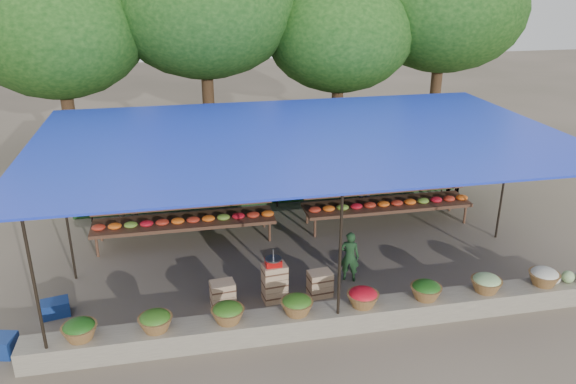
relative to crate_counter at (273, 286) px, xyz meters
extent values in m
plane|color=brown|center=(0.92, 1.64, -0.31)|extent=(60.00, 60.00, 0.00)
cube|color=#695F54|center=(0.92, -1.11, -0.11)|extent=(10.60, 0.55, 0.40)
cylinder|color=black|center=(-3.88, -1.26, 1.09)|extent=(0.05, 0.05, 2.80)
cylinder|color=black|center=(0.92, -1.26, 1.09)|extent=(0.05, 0.05, 2.80)
cylinder|color=black|center=(-3.88, 1.64, 1.09)|extent=(0.05, 0.05, 2.80)
cylinder|color=black|center=(5.72, 1.64, 1.09)|extent=(0.05, 0.05, 2.80)
cylinder|color=black|center=(-3.88, 4.54, 1.09)|extent=(0.05, 0.05, 2.80)
cylinder|color=black|center=(0.92, 4.54, 1.09)|extent=(0.05, 0.05, 2.80)
cylinder|color=black|center=(5.72, 4.54, 1.09)|extent=(0.05, 0.05, 2.80)
cube|color=#192FC1|center=(0.92, 1.64, 2.49)|extent=(10.80, 6.60, 0.04)
cube|color=#192FC1|center=(0.92, -0.36, 2.31)|extent=(10.80, 2.19, 0.26)
cube|color=#192FC1|center=(0.92, 3.64, 2.31)|extent=(10.80, 2.19, 0.26)
cylinder|color=#9C9CA1|center=(0.92, 3.04, 1.71)|extent=(9.60, 0.01, 0.01)
ellipsoid|color=yellow|center=(-3.58, 3.04, 1.43)|extent=(0.23, 0.17, 0.30)
ellipsoid|color=yellow|center=(-3.08, 3.04, 1.43)|extent=(0.23, 0.17, 0.30)
ellipsoid|color=yellow|center=(-2.58, 3.04, 1.43)|extent=(0.23, 0.17, 0.30)
ellipsoid|color=yellow|center=(-2.08, 3.04, 1.43)|extent=(0.23, 0.17, 0.30)
ellipsoid|color=yellow|center=(-1.58, 3.04, 1.43)|extent=(0.23, 0.17, 0.30)
ellipsoid|color=yellow|center=(-1.08, 3.04, 1.43)|extent=(0.23, 0.17, 0.30)
ellipsoid|color=yellow|center=(-0.58, 3.04, 1.43)|extent=(0.23, 0.17, 0.30)
ellipsoid|color=yellow|center=(-0.08, 3.04, 1.43)|extent=(0.23, 0.17, 0.30)
ellipsoid|color=yellow|center=(0.42, 3.04, 1.43)|extent=(0.23, 0.17, 0.30)
ellipsoid|color=yellow|center=(0.92, 3.04, 1.43)|extent=(0.23, 0.17, 0.30)
ellipsoid|color=yellow|center=(1.42, 3.04, 1.43)|extent=(0.23, 0.17, 0.30)
ellipsoid|color=yellow|center=(1.92, 3.04, 1.43)|extent=(0.23, 0.17, 0.30)
ellipsoid|color=yellow|center=(2.42, 3.04, 1.43)|extent=(0.23, 0.17, 0.30)
ellipsoid|color=yellow|center=(2.92, 3.04, 1.43)|extent=(0.23, 0.17, 0.30)
ellipsoid|color=yellow|center=(3.42, 3.04, 1.43)|extent=(0.23, 0.17, 0.30)
ellipsoid|color=yellow|center=(3.92, 3.04, 1.43)|extent=(0.23, 0.17, 0.30)
ellipsoid|color=yellow|center=(4.42, 3.04, 1.43)|extent=(0.23, 0.17, 0.30)
ellipsoid|color=yellow|center=(4.92, 3.04, 1.43)|extent=(0.23, 0.17, 0.30)
ellipsoid|color=yellow|center=(5.42, 3.04, 1.43)|extent=(0.23, 0.17, 0.30)
ellipsoid|color=#1F5516|center=(-3.38, -1.11, 0.31)|extent=(0.52, 0.52, 0.23)
ellipsoid|color=#34681B|center=(-2.18, -1.11, 0.31)|extent=(0.52, 0.52, 0.23)
ellipsoid|color=#34681B|center=(-0.98, -1.11, 0.31)|extent=(0.52, 0.52, 0.23)
ellipsoid|color=#34681B|center=(0.22, -1.11, 0.31)|extent=(0.52, 0.52, 0.23)
ellipsoid|color=red|center=(1.42, -1.11, 0.31)|extent=(0.52, 0.52, 0.23)
ellipsoid|color=#1F5516|center=(2.62, -1.11, 0.31)|extent=(0.52, 0.52, 0.23)
ellipsoid|color=#96C179|center=(3.82, -1.11, 0.31)|extent=(0.52, 0.52, 0.23)
ellipsoid|color=beige|center=(5.02, -1.11, 0.31)|extent=(0.52, 0.52, 0.23)
cube|color=#17421C|center=(0.92, 4.79, 0.94)|extent=(10.60, 0.06, 2.50)
cylinder|color=#391F14|center=(-4.58, 7.44, 1.67)|extent=(0.36, 0.36, 3.97)
ellipsoid|color=#0F340E|center=(-4.58, 7.44, 4.15)|extent=(4.77, 4.77, 3.69)
cylinder|color=#391F14|center=(-0.58, 7.84, 1.93)|extent=(0.36, 0.36, 4.48)
ellipsoid|color=#0F340E|center=(-0.58, 7.84, 4.73)|extent=(5.39, 5.39, 4.17)
cylinder|color=#391F14|center=(3.42, 7.54, 1.55)|extent=(0.36, 0.36, 3.71)
ellipsoid|color=#0F340E|center=(3.42, 7.54, 3.87)|extent=(4.47, 4.47, 3.45)
cylinder|color=#391F14|center=(6.92, 7.94, 1.87)|extent=(0.36, 0.36, 4.35)
ellipsoid|color=#0F340E|center=(6.92, 7.94, 4.59)|extent=(5.24, 5.24, 4.05)
cube|color=#492E1D|center=(-1.58, 2.94, 0.19)|extent=(4.20, 0.95, 0.08)
cube|color=#492E1D|center=(-1.58, 3.24, 0.47)|extent=(4.20, 0.35, 0.06)
cylinder|color=#492E1D|center=(-3.53, 2.54, -0.06)|extent=(0.06, 0.06, 0.50)
cylinder|color=#492E1D|center=(0.37, 2.54, -0.06)|extent=(0.06, 0.06, 0.50)
cylinder|color=#492E1D|center=(-3.53, 3.34, -0.06)|extent=(0.06, 0.06, 0.50)
cylinder|color=#492E1D|center=(0.37, 3.34, -0.06)|extent=(0.06, 0.06, 0.50)
ellipsoid|color=red|center=(-3.48, 2.79, 0.29)|extent=(0.31, 0.26, 0.13)
ellipsoid|color=olive|center=(-3.48, 3.24, 0.56)|extent=(0.26, 0.22, 0.12)
ellipsoid|color=orange|center=(-3.13, 2.79, 0.29)|extent=(0.31, 0.26, 0.13)
ellipsoid|color=red|center=(-3.13, 3.24, 0.56)|extent=(0.26, 0.22, 0.12)
ellipsoid|color=olive|center=(-2.78, 2.79, 0.29)|extent=(0.31, 0.26, 0.13)
ellipsoid|color=red|center=(-2.78, 3.24, 0.56)|extent=(0.26, 0.22, 0.12)
ellipsoid|color=red|center=(-2.43, 2.79, 0.29)|extent=(0.31, 0.26, 0.13)
ellipsoid|color=orange|center=(-2.43, 3.24, 0.56)|extent=(0.26, 0.22, 0.12)
ellipsoid|color=red|center=(-2.08, 2.79, 0.29)|extent=(0.31, 0.26, 0.13)
ellipsoid|color=red|center=(-2.08, 3.24, 0.56)|extent=(0.26, 0.22, 0.12)
ellipsoid|color=orange|center=(-1.73, 2.79, 0.29)|extent=(0.31, 0.26, 0.13)
ellipsoid|color=orange|center=(-1.73, 3.24, 0.56)|extent=(0.26, 0.22, 0.12)
ellipsoid|color=red|center=(-1.38, 2.79, 0.29)|extent=(0.31, 0.26, 0.13)
ellipsoid|color=olive|center=(-1.38, 3.24, 0.56)|extent=(0.26, 0.22, 0.12)
ellipsoid|color=orange|center=(-1.03, 2.79, 0.29)|extent=(0.31, 0.26, 0.13)
ellipsoid|color=red|center=(-1.03, 3.24, 0.56)|extent=(0.26, 0.22, 0.12)
ellipsoid|color=olive|center=(-0.68, 2.79, 0.29)|extent=(0.31, 0.26, 0.13)
ellipsoid|color=red|center=(-0.68, 3.24, 0.56)|extent=(0.26, 0.22, 0.12)
ellipsoid|color=red|center=(-0.33, 2.79, 0.29)|extent=(0.31, 0.26, 0.13)
ellipsoid|color=orange|center=(-0.33, 3.24, 0.56)|extent=(0.26, 0.22, 0.12)
ellipsoid|color=red|center=(0.02, 2.79, 0.29)|extent=(0.31, 0.26, 0.13)
ellipsoid|color=red|center=(0.02, 3.24, 0.56)|extent=(0.26, 0.22, 0.12)
ellipsoid|color=orange|center=(0.37, 2.79, 0.29)|extent=(0.31, 0.26, 0.13)
ellipsoid|color=orange|center=(0.37, 3.24, 0.56)|extent=(0.26, 0.22, 0.12)
cube|color=#492E1D|center=(3.42, 2.94, 0.19)|extent=(4.20, 0.95, 0.08)
cube|color=#492E1D|center=(3.42, 3.24, 0.47)|extent=(4.20, 0.35, 0.06)
cylinder|color=#492E1D|center=(1.47, 2.54, -0.06)|extent=(0.06, 0.06, 0.50)
cylinder|color=#492E1D|center=(5.37, 2.54, -0.06)|extent=(0.06, 0.06, 0.50)
cylinder|color=#492E1D|center=(1.47, 3.34, -0.06)|extent=(0.06, 0.06, 0.50)
cylinder|color=#492E1D|center=(5.37, 3.34, -0.06)|extent=(0.06, 0.06, 0.50)
ellipsoid|color=red|center=(1.52, 2.79, 0.29)|extent=(0.31, 0.26, 0.13)
ellipsoid|color=olive|center=(1.52, 3.24, 0.56)|extent=(0.26, 0.22, 0.12)
ellipsoid|color=orange|center=(1.87, 2.79, 0.29)|extent=(0.31, 0.26, 0.13)
ellipsoid|color=red|center=(1.87, 3.24, 0.56)|extent=(0.26, 0.22, 0.12)
ellipsoid|color=olive|center=(2.22, 2.79, 0.29)|extent=(0.31, 0.26, 0.13)
ellipsoid|color=red|center=(2.22, 3.24, 0.56)|extent=(0.26, 0.22, 0.12)
ellipsoid|color=red|center=(2.57, 2.79, 0.29)|extent=(0.31, 0.26, 0.13)
ellipsoid|color=orange|center=(2.57, 3.24, 0.56)|extent=(0.26, 0.22, 0.12)
ellipsoid|color=red|center=(2.92, 2.79, 0.29)|extent=(0.31, 0.26, 0.13)
ellipsoid|color=red|center=(2.92, 3.24, 0.56)|extent=(0.26, 0.22, 0.12)
ellipsoid|color=orange|center=(3.27, 2.79, 0.29)|extent=(0.31, 0.26, 0.13)
ellipsoid|color=orange|center=(3.27, 3.24, 0.56)|extent=(0.26, 0.22, 0.12)
ellipsoid|color=red|center=(3.62, 2.79, 0.29)|extent=(0.31, 0.26, 0.13)
ellipsoid|color=olive|center=(3.62, 3.24, 0.56)|extent=(0.26, 0.22, 0.12)
ellipsoid|color=orange|center=(3.97, 2.79, 0.29)|extent=(0.31, 0.26, 0.13)
ellipsoid|color=red|center=(3.97, 3.24, 0.56)|extent=(0.26, 0.22, 0.12)
ellipsoid|color=olive|center=(4.32, 2.79, 0.29)|extent=(0.31, 0.26, 0.13)
ellipsoid|color=red|center=(4.32, 3.24, 0.56)|extent=(0.26, 0.22, 0.12)
ellipsoid|color=red|center=(4.67, 2.79, 0.29)|extent=(0.31, 0.26, 0.13)
ellipsoid|color=orange|center=(4.67, 3.24, 0.56)|extent=(0.26, 0.22, 0.12)
ellipsoid|color=red|center=(5.02, 2.79, 0.29)|extent=(0.31, 0.26, 0.13)
ellipsoid|color=red|center=(5.02, 3.24, 0.56)|extent=(0.26, 0.22, 0.12)
ellipsoid|color=orange|center=(5.37, 2.79, 0.29)|extent=(0.31, 0.26, 0.13)
ellipsoid|color=orange|center=(5.37, 3.24, 0.56)|extent=(0.26, 0.22, 0.12)
cube|color=tan|center=(-0.97, 0.00, -0.19)|extent=(0.48, 0.38, 0.25)
cube|color=tan|center=(-0.97, 0.00, 0.07)|extent=(0.48, 0.38, 0.25)
cube|color=tan|center=(0.03, 0.00, -0.19)|extent=(0.48, 0.38, 0.25)
cube|color=tan|center=(0.03, 0.00, 0.07)|extent=(0.48, 0.38, 0.25)
cube|color=tan|center=(0.03, 0.00, 0.33)|extent=(0.48, 0.38, 0.25)
cube|color=tan|center=(0.93, 0.00, -0.19)|extent=(0.48, 0.38, 0.25)
cube|color=tan|center=(0.93, 0.00, 0.07)|extent=(0.48, 0.38, 0.25)
cube|color=red|center=(0.01, 0.00, 0.52)|extent=(0.30, 0.26, 0.12)
cylinder|color=#9C9CA1|center=(0.01, 0.00, 0.59)|extent=(0.32, 0.32, 0.03)
cylinder|color=#9C9CA1|center=(0.01, 0.00, 0.69)|extent=(0.03, 0.03, 0.22)
imported|color=#19391C|center=(1.67, 0.45, 0.23)|extent=(0.47, 0.40, 1.09)
imported|color=slate|center=(-2.86, 3.77, 0.60)|extent=(0.99, 0.83, 1.81)
imported|color=slate|center=(3.11, 3.70, 0.54)|extent=(1.11, 0.64, 1.71)
imported|color=slate|center=(5.60, 3.72, 0.57)|extent=(1.10, 0.62, 1.76)
cube|color=navy|center=(-4.04, 0.32, -0.16)|extent=(0.55, 0.45, 0.29)
camera|label=1|loc=(-1.60, -9.22, 5.66)|focal=35.00mm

